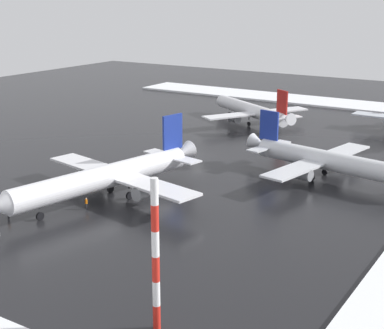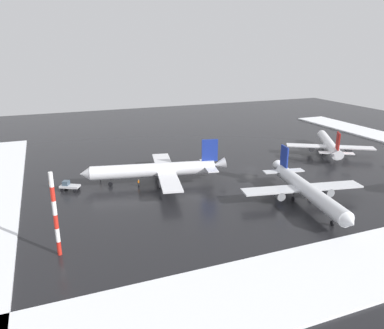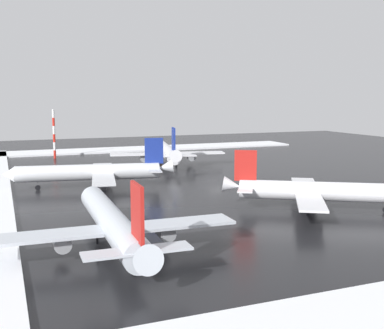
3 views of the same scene
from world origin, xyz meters
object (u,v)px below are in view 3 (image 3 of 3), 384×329
Objects in this scene: airplane_far_rear at (167,151)px; airplane_distant_tail at (319,191)px; airplane_foreground_jet at (112,222)px; ground_crew_mid_apron at (173,155)px; ground_crew_near_tug at (162,150)px; ground_crew_beside_wing at (161,159)px; airplane_parked_starboard at (93,172)px; antenna_mast at (54,134)px; pushback_tug at (154,151)px.

airplane_distant_tail is at bearing -162.71° from airplane_far_rear.
airplane_foreground_jet is 20.42× the size of ground_crew_mid_apron.
airplane_far_rear is 15.09m from ground_crew_mid_apron.
ground_crew_mid_apron is 1.00× the size of ground_crew_near_tug.
airplane_distant_tail is 17.11× the size of ground_crew_beside_wing.
airplane_distant_tail is 72.81m from ground_crew_mid_apron.
ground_crew_near_tug is (-52.28, 31.87, -2.34)m from airplane_parked_starboard.
airplane_far_rear is 59.79m from airplane_distant_tail.
airplane_distant_tail is 85.08m from ground_crew_near_tug.
airplane_far_rear is 21.43× the size of ground_crew_mid_apron.
antenna_mast is (0.48, -33.95, 6.32)m from ground_crew_near_tug.
airplane_foreground_jet is 20.42× the size of ground_crew_near_tug.
airplane_foreground_jet is at bearing 107.70° from ground_crew_near_tug.
airplane_far_rear is 26.65m from ground_crew_near_tug.
antenna_mast is at bearing 40.16° from ground_crew_near_tug.
airplane_far_rear is at bearing -159.25° from pushback_tug.
ground_crew_beside_wing and ground_crew_mid_apron have the same top height.
ground_crew_beside_wing is 0.12× the size of antenna_mast.
airplane_far_rear is 73.45m from airplane_foreground_jet.
airplane_parked_starboard is at bearing 97.98° from ground_crew_near_tug.
airplane_far_rear is at bearing 46.97° from antenna_mast.
airplane_distant_tail is (59.50, 5.93, -0.42)m from airplane_far_rear.
pushback_tug is 30.71m from antenna_mast.
ground_crew_mid_apron is at bearing -117.52° from airplane_parked_starboard.
antenna_mast is (-84.56, -32.78, 4.09)m from airplane_distant_tail.
pushback_tug is 2.98× the size of ground_crew_near_tug.
pushback_tug is at bearing 123.22° from airplane_distant_tail.
airplane_parked_starboard reaches higher than pushback_tug.
airplane_foreground_jet reaches higher than airplane_distant_tail.
airplane_parked_starboard reaches higher than airplane_distant_tail.
ground_crew_mid_apron is (-8.35, 6.74, 0.00)m from ground_crew_beside_wing.
airplane_far_rear reaches higher than ground_crew_mid_apron.
airplane_distant_tail is 17.11× the size of ground_crew_mid_apron.
airplane_distant_tail is at bearing -76.31° from airplane_foreground_jet.
airplane_foreground_jet reaches higher than ground_crew_mid_apron.
antenna_mast is at bearing -91.48° from ground_crew_mid_apron.
ground_crew_near_tug is 34.53m from antenna_mast.
airplane_far_rear is at bearing -8.77° from ground_crew_mid_apron.
ground_crew_beside_wing is (-64.42, -6.00, -2.23)m from airplane_distant_tail.
ground_crew_near_tug is at bearing -20.13° from airplane_foreground_jet.
airplane_foreground_jet is 6.86× the size of pushback_tug.
airplane_foreground_jet is at bearing 93.68° from airplane_parked_starboard.
ground_crew_near_tug is at bearing -164.11° from ground_crew_mid_apron.
airplane_foreground_jet reaches higher than ground_crew_near_tug.
ground_crew_mid_apron is 36.09m from antenna_mast.
pushback_tug is at bearing -137.68° from ground_crew_mid_apron.
airplane_distant_tail is (32.76, 30.70, -0.11)m from airplane_parked_starboard.
airplane_far_rear reaches higher than airplane_distant_tail.
airplane_distant_tail is 90.78m from antenna_mast.
ground_crew_beside_wing is (-31.66, 24.70, -2.34)m from airplane_parked_starboard.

